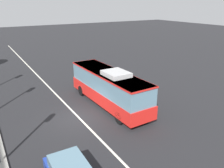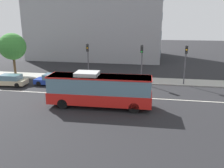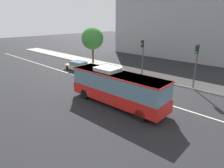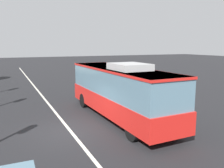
{
  "view_description": "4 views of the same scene",
  "coord_description": "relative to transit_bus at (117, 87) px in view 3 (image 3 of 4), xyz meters",
  "views": [
    {
      "loc": [
        -15.57,
        6.25,
        8.87
      ],
      "look_at": [
        0.81,
        -3.64,
        1.99
      ],
      "focal_mm": 36.71,
      "sensor_mm": 36.0,
      "label": 1
    },
    {
      "loc": [
        5.74,
        -24.17,
        8.21
      ],
      "look_at": [
        2.2,
        -3.77,
        2.49
      ],
      "focal_mm": 37.06,
      "sensor_mm": 36.0,
      "label": 2
    },
    {
      "loc": [
        12.11,
        -16.0,
        7.8
      ],
      "look_at": [
        0.14,
        -3.24,
        1.88
      ],
      "focal_mm": 30.91,
      "sensor_mm": 36.0,
      "label": 3
    },
    {
      "loc": [
        -11.62,
        2.99,
        4.47
      ],
      "look_at": [
        2.75,
        -3.72,
        1.83
      ],
      "focal_mm": 37.68,
      "sensor_mm": 36.0,
      "label": 4
    }
  ],
  "objects": [
    {
      "name": "ground_plane",
      "position": [
        -0.88,
        3.35,
        -1.81
      ],
      "size": [
        160.0,
        160.0,
        0.0
      ],
      "primitive_type": "plane",
      "color": "black"
    },
    {
      "name": "sidewalk_kerb",
      "position": [
        -0.88,
        10.81,
        -1.74
      ],
      "size": [
        80.0,
        3.35,
        0.14
      ],
      "primitive_type": "cube",
      "color": "#9E9B93",
      "rests_on": "ground_plane"
    },
    {
      "name": "lane_centre_line",
      "position": [
        -0.88,
        3.35,
        -1.8
      ],
      "size": [
        76.0,
        0.16,
        0.01
      ],
      "primitive_type": "cube",
      "color": "silver",
      "rests_on": "ground_plane"
    },
    {
      "name": "transit_bus",
      "position": [
        0.0,
        0.0,
        0.0
      ],
      "size": [
        10.05,
        2.71,
        3.46
      ],
      "rotation": [
        0.0,
        0.0,
        0.02
      ],
      "color": "red",
      "rests_on": "ground_plane"
    },
    {
      "name": "sedan_blue",
      "position": [
        -7.77,
        6.63,
        -1.09
      ],
      "size": [
        4.54,
        1.91,
        1.46
      ],
      "rotation": [
        0.0,
        0.0,
        3.12
      ],
      "color": "#1E3899",
      "rests_on": "ground_plane"
    },
    {
      "name": "sedan_beige",
      "position": [
        -13.14,
        5.39,
        -1.09
      ],
      "size": [
        4.58,
        2.01,
        1.46
      ],
      "rotation": [
        0.0,
        0.0,
        3.19
      ],
      "color": "#C6B793",
      "rests_on": "ground_plane"
    },
    {
      "name": "traffic_light_near_corner",
      "position": [
        3.56,
        9.28,
        1.75
      ],
      "size": [
        0.34,
        0.62,
        5.2
      ],
      "rotation": [
        0.0,
        0.0,
        -1.66
      ],
      "color": "#47474C",
      "rests_on": "ground_plane"
    },
    {
      "name": "traffic_light_far_corner",
      "position": [
        -3.73,
        9.38,
        1.75
      ],
      "size": [
        0.34,
        0.62,
        5.2
      ],
      "rotation": [
        0.0,
        0.0,
        -1.48
      ],
      "color": "#47474C",
      "rests_on": "ground_plane"
    },
    {
      "name": "street_tree_kerbside_left",
      "position": [
        -15.87,
        11.03,
        2.59
      ],
      "size": [
        3.99,
        3.99,
        6.41
      ],
      "color": "#4C3823",
      "rests_on": "ground_plane"
    },
    {
      "name": "office_block_background",
      "position": [
        -7.46,
        32.25,
        6.69
      ],
      "size": [
        28.09,
        18.05,
        17.0
      ],
      "rotation": [
        0.0,
        0.0,
        -0.01
      ],
      "color": "#939399",
      "rests_on": "ground_plane"
    }
  ]
}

